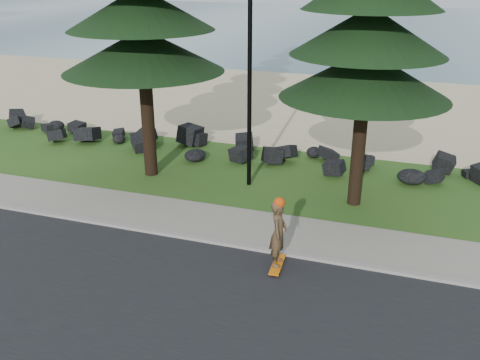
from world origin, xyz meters
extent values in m
plane|color=#2C581B|center=(0.00, 0.00, 0.00)|extent=(160.00, 160.00, 0.00)
cube|color=black|center=(0.00, -4.50, 0.01)|extent=(160.00, 7.00, 0.02)
cube|color=gray|center=(0.00, -0.90, 0.05)|extent=(160.00, 0.20, 0.10)
cube|color=gray|center=(0.00, 0.20, 0.04)|extent=(160.00, 2.00, 0.08)
cube|color=beige|center=(0.00, 14.50, 0.01)|extent=(160.00, 15.00, 0.01)
cube|color=#3C6372|center=(0.00, 51.00, 0.00)|extent=(160.00, 58.00, 0.01)
cylinder|color=black|center=(0.00, 3.20, 4.00)|extent=(0.14, 0.14, 8.00)
cube|color=orange|center=(2.24, -1.54, 0.10)|extent=(0.31, 1.01, 0.03)
imported|color=#503A24|center=(2.24, -1.54, 0.94)|extent=(0.43, 0.63, 1.66)
sphere|color=#CD3E0B|center=(2.24, -1.54, 1.74)|extent=(0.26, 0.26, 0.26)
camera|label=1|loc=(4.94, -12.40, 6.90)|focal=40.00mm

